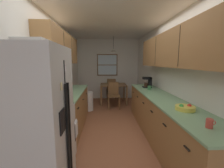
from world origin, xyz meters
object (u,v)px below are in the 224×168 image
Objects in this scene: dining_table at (113,87)px; coffee_maker at (148,82)px; mug_by_coffeemaker at (149,88)px; storage_canister at (61,95)px; trash_bin at (89,101)px; mug_spare at (210,123)px; fruit_bowl at (185,108)px; table_serving_bowl at (111,83)px; dining_chair_near at (114,94)px; refrigerator at (32,132)px; dining_chair_far at (111,88)px; microwave_over_range at (38,53)px; stove_range at (51,136)px.

coffee_maker is at bearing -62.50° from dining_table.
mug_by_coffeemaker is (-0.06, -0.33, -0.10)m from coffee_maker.
storage_canister reaches higher than mug_by_coffeemaker.
mug_spare is (1.65, -3.30, 0.64)m from trash_bin.
dining_table is 3.06m from storage_canister.
table_serving_bowl is at bearing 104.12° from fruit_bowl.
mug_spare is (0.80, -3.54, 0.45)m from dining_chair_near.
refrigerator reaches higher than mug_by_coffeemaker.
microwave_over_range is at bearing -107.09° from dining_chair_far.
mug_spare is at bearing -20.62° from stove_range.
dining_chair_near is at bearing 65.86° from microwave_over_range.
dining_table is at bearing 74.81° from refrigerator.
trash_bin is at bearing 155.20° from coffee_maker.
stove_range reaches higher than mug_spare.
dining_table is 1.11× the size of dining_chair_far.
microwave_over_range is 5.03× the size of mug_by_coffeemaker.
storage_canister is (-0.30, -1.97, 0.67)m from trash_bin.
dining_chair_near is at bearing -92.62° from dining_table.
coffee_maker is (1.97, 2.45, 0.17)m from refrigerator.
stove_range reaches higher than mug_by_coffeemaker.
fruit_bowl is (0.88, -4.17, 0.44)m from dining_chair_far.
mug_spare reaches higher than table_serving_bowl.
fruit_bowl is at bearing -75.88° from table_serving_bowl.
microwave_over_range reaches higher than stove_range.
storage_canister is at bearing 90.53° from stove_range.
microwave_over_range reaches higher than mug_spare.
trash_bin is 3.27m from fruit_bowl.
microwave_over_range is (-0.17, 0.68, 0.84)m from refrigerator.
dining_chair_near and dining_chair_far have the same top height.
dining_chair_near is 1.00× the size of dining_chair_far.
dining_table is 4.23m from mug_spare.
refrigerator is at bearing -84.95° from stove_range.
refrigerator is 14.50× the size of mug_by_coffeemaker.
mug_spare reaches higher than dining_table.
trash_bin is 5.81× the size of mug_spare.
dining_chair_far is at bearing 94.58° from dining_table.
fruit_bowl reaches higher than dining_chair_near.
table_serving_bowl is (1.10, 2.87, -0.21)m from storage_canister.
dining_table is 1.11× the size of dining_chair_near.
storage_canister reaches higher than dining_chair_near.
microwave_over_range reaches higher than dining_table.
stove_range is at bearing -96.54° from trash_bin.
stove_range reaches higher than dining_table.
stove_range is at bearing -108.94° from dining_table.
coffee_maker reaches higher than storage_canister.
trash_bin is at bearing 81.32° from storage_canister.
dining_table is at bearing 87.38° from dining_chair_near.
refrigerator is 3.15m from coffee_maker.
stove_range is 2.48m from mug_by_coffeemaker.
fruit_bowl is (0.86, -2.95, 0.44)m from dining_chair_near.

